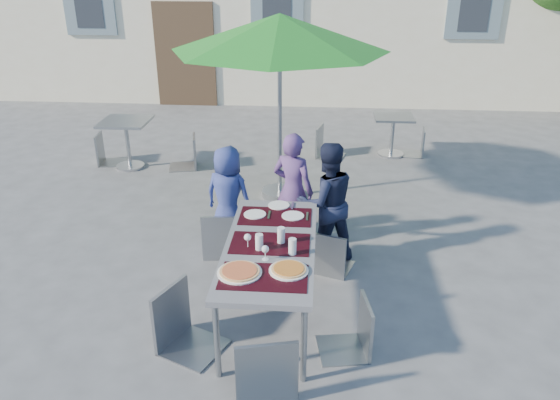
# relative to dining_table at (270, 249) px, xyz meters

# --- Properties ---
(ground) EXTENTS (90.00, 90.00, 0.00)m
(ground) POSITION_rel_dining_table_xyz_m (-0.57, 0.16, -0.70)
(ground) COLOR #4F4F52
(ground) RESTS_ON ground
(dining_table) EXTENTS (0.80, 1.85, 0.76)m
(dining_table) POSITION_rel_dining_table_xyz_m (0.00, 0.00, 0.00)
(dining_table) COLOR #4E4E53
(dining_table) RESTS_ON ground
(pizza_near_left) EXTENTS (0.37, 0.37, 0.03)m
(pizza_near_left) POSITION_rel_dining_table_xyz_m (-0.20, -0.51, 0.07)
(pizza_near_left) COLOR white
(pizza_near_left) RESTS_ON dining_table
(pizza_near_right) EXTENTS (0.32, 0.32, 0.03)m
(pizza_near_right) POSITION_rel_dining_table_xyz_m (0.19, -0.45, 0.07)
(pizza_near_right) COLOR white
(pizza_near_right) RESTS_ON dining_table
(glassware) EXTENTS (0.46, 0.37, 0.15)m
(glassware) POSITION_rel_dining_table_xyz_m (0.04, -0.10, 0.13)
(glassware) COLOR silver
(glassware) RESTS_ON dining_table
(place_settings) EXTENTS (0.64, 0.46, 0.01)m
(place_settings) POSITION_rel_dining_table_xyz_m (-0.00, 0.64, 0.06)
(place_settings) COLOR white
(place_settings) RESTS_ON dining_table
(child_0) EXTENTS (0.66, 0.53, 1.17)m
(child_0) POSITION_rel_dining_table_xyz_m (-0.62, 1.40, -0.11)
(child_0) COLOR navy
(child_0) RESTS_ON ground
(child_1) EXTENTS (0.58, 0.50, 1.35)m
(child_1) POSITION_rel_dining_table_xyz_m (0.13, 1.38, -0.02)
(child_1) COLOR #553772
(child_1) RESTS_ON ground
(child_2) EXTENTS (0.74, 0.58, 1.35)m
(child_2) POSITION_rel_dining_table_xyz_m (0.50, 1.10, -0.02)
(child_2) COLOR #181E36
(child_2) RESTS_ON ground
(chair_0) EXTENTS (0.48, 0.49, 1.02)m
(chair_0) POSITION_rel_dining_table_xyz_m (-0.62, 1.04, -0.10)
(chair_0) COLOR gray
(chair_0) RESTS_ON ground
(chair_1) EXTENTS (0.44, 0.44, 0.90)m
(chair_1) POSITION_rel_dining_table_xyz_m (-0.16, 1.00, -0.17)
(chair_1) COLOR gray
(chair_1) RESTS_ON ground
(chair_2) EXTENTS (0.52, 0.52, 0.92)m
(chair_2) POSITION_rel_dining_table_xyz_m (0.55, 0.78, -0.16)
(chair_2) COLOR gray
(chair_2) RESTS_ON ground
(chair_3) EXTENTS (0.62, 0.62, 1.05)m
(chair_3) POSITION_rel_dining_table_xyz_m (-0.71, -0.51, -0.07)
(chair_3) COLOR gray
(chair_3) RESTS_ON ground
(chair_4) EXTENTS (0.47, 0.47, 0.91)m
(chair_4) POSITION_rel_dining_table_xyz_m (0.75, -0.47, -0.16)
(chair_4) COLOR gray
(chair_4) RESTS_ON ground
(chair_5) EXTENTS (0.56, 0.57, 1.06)m
(chair_5) POSITION_rel_dining_table_xyz_m (0.10, -1.24, -0.07)
(chair_5) COLOR gray
(chair_5) RESTS_ON ground
(patio_umbrella) EXTENTS (2.77, 2.77, 2.45)m
(patio_umbrella) POSITION_rel_dining_table_xyz_m (-0.13, 2.73, 1.51)
(patio_umbrella) COLOR #B7B9BF
(patio_umbrella) RESTS_ON ground
(cafe_table_0) EXTENTS (0.72, 0.72, 0.77)m
(cafe_table_0) POSITION_rel_dining_table_xyz_m (-2.59, 3.68, -0.16)
(cafe_table_0) COLOR #B7B9BF
(cafe_table_0) RESTS_ON ground
(bg_chair_l_0) EXTENTS (0.47, 0.46, 0.93)m
(bg_chair_l_0) POSITION_rel_dining_table_xyz_m (-3.02, 3.84, -0.15)
(bg_chair_l_0) COLOR gray
(bg_chair_l_0) RESTS_ON ground
(bg_chair_r_0) EXTENTS (0.51, 0.51, 0.96)m
(bg_chair_r_0) POSITION_rel_dining_table_xyz_m (-1.66, 3.77, -0.13)
(bg_chair_r_0) COLOR gray
(bg_chair_r_0) RESTS_ON ground
(cafe_table_1) EXTENTS (0.63, 0.63, 0.68)m
(cafe_table_1) POSITION_rel_dining_table_xyz_m (1.61, 4.60, -0.26)
(cafe_table_1) COLOR #B7B9BF
(cafe_table_1) RESTS_ON ground
(bg_chair_l_1) EXTENTS (0.52, 0.52, 0.96)m
(bg_chair_l_1) POSITION_rel_dining_table_xyz_m (0.50, 4.46, -0.13)
(bg_chair_l_1) COLOR gray
(bg_chair_l_1) RESTS_ON ground
(bg_chair_r_1) EXTENTS (0.43, 0.43, 0.87)m
(bg_chair_r_1) POSITION_rel_dining_table_xyz_m (2.04, 4.63, -0.19)
(bg_chair_r_1) COLOR gray
(bg_chair_r_1) RESTS_ON ground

